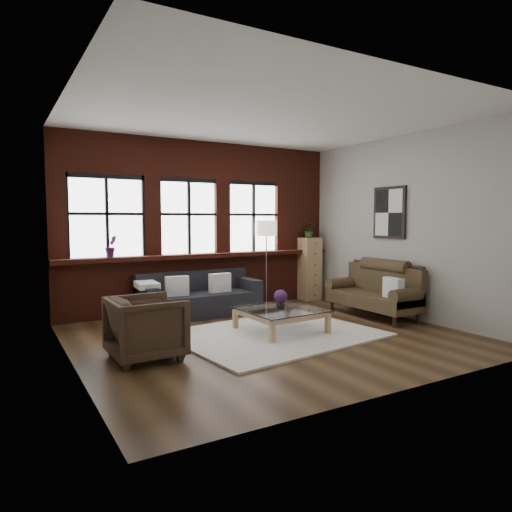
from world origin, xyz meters
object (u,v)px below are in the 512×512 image
vase (281,304)px  dark_sofa (200,294)px  drawer_chest (309,269)px  armchair (146,328)px  vintage_settee (373,290)px  floor_lamp (266,260)px  coffee_table (281,321)px

vase → dark_sofa: bearing=108.0°
drawer_chest → armchair: bearing=-150.6°
dark_sofa → vase: 1.87m
vintage_settee → armchair: 4.24m
dark_sofa → floor_lamp: (1.54, 0.21, 0.54)m
drawer_chest → floor_lamp: (-1.16, -0.14, 0.26)m
armchair → vintage_settee: bearing=-85.5°
coffee_table → drawer_chest: 3.04m
vintage_settee → coffee_table: (-2.04, -0.14, -0.30)m
vintage_settee → vase: 2.05m
coffee_table → vase: vase is taller
floor_lamp → vase: bearing=-115.7°
dark_sofa → coffee_table: dark_sofa is taller
vintage_settee → coffee_table: vintage_settee is taller
dark_sofa → floor_lamp: bearing=7.8°
coffee_table → vase: (0.00, 0.00, 0.26)m
vintage_settee → vase: vintage_settee is taller
vase → drawer_chest: size_ratio=0.11×
dark_sofa → drawer_chest: (2.70, 0.35, 0.28)m
dark_sofa → drawer_chest: 2.74m
dark_sofa → vintage_settee: size_ratio=1.19×
floor_lamp → coffee_table: bearing=-115.7°
coffee_table → drawer_chest: (2.12, 2.13, 0.49)m
vase → floor_lamp: (0.96, 1.99, 0.48)m
vintage_settee → floor_lamp: 2.19m
dark_sofa → vintage_settee: bearing=-32.1°
dark_sofa → drawer_chest: drawer_chest is taller
vintage_settee → coffee_table: size_ratio=1.59×
vintage_settee → armchair: (-4.22, -0.43, -0.09)m
coffee_table → floor_lamp: 2.33m
armchair → floor_lamp: 3.91m
dark_sofa → vase: size_ratio=14.24×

